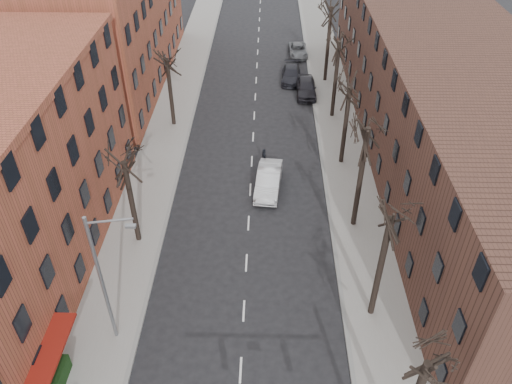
{
  "coord_description": "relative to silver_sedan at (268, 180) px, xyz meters",
  "views": [
    {
      "loc": [
        1.19,
        -7.33,
        24.07
      ],
      "look_at": [
        0.58,
        18.56,
        4.0
      ],
      "focal_mm": 35.0,
      "sensor_mm": 36.0,
      "label": 1
    }
  ],
  "objects": [
    {
      "name": "sidewalk_left",
      "position": [
        -9.43,
        10.87,
        -0.78
      ],
      "size": [
        4.0,
        90.0,
        0.15
      ],
      "primitive_type": "cube",
      "color": "gray",
      "rests_on": "ground"
    },
    {
      "name": "sidewalk_right",
      "position": [
        6.57,
        10.87,
        -0.78
      ],
      "size": [
        4.0,
        90.0,
        0.15
      ],
      "primitive_type": "cube",
      "color": "gray",
      "rests_on": "ground"
    },
    {
      "name": "building_left_far",
      "position": [
        -17.43,
        19.87,
        6.14
      ],
      "size": [
        12.0,
        28.0,
        14.0
      ],
      "primitive_type": "cube",
      "color": "brown",
      "rests_on": "ground"
    },
    {
      "name": "building_right",
      "position": [
        14.57,
        5.87,
        4.14
      ],
      "size": [
        12.0,
        50.0,
        10.0
      ],
      "primitive_type": "cube",
      "color": "#442920",
      "rests_on": "ground"
    },
    {
      "name": "tree_right_b",
      "position": [
        6.17,
        -12.13,
        -0.86
      ],
      "size": [
        5.2,
        5.2,
        10.8
      ],
      "primitive_type": null,
      "color": "black",
      "rests_on": "ground"
    },
    {
      "name": "tree_right_c",
      "position": [
        6.17,
        -4.13,
        -0.86
      ],
      "size": [
        5.2,
        5.2,
        11.6
      ],
      "primitive_type": null,
      "color": "black",
      "rests_on": "ground"
    },
    {
      "name": "tree_right_d",
      "position": [
        6.17,
        3.87,
        -0.86
      ],
      "size": [
        5.2,
        5.2,
        10.0
      ],
      "primitive_type": null,
      "color": "black",
      "rests_on": "ground"
    },
    {
      "name": "tree_right_e",
      "position": [
        6.17,
        11.87,
        -0.86
      ],
      "size": [
        5.2,
        5.2,
        10.8
      ],
      "primitive_type": null,
      "color": "black",
      "rests_on": "ground"
    },
    {
      "name": "tree_right_f",
      "position": [
        6.17,
        19.87,
        -0.86
      ],
      "size": [
        5.2,
        5.2,
        11.6
      ],
      "primitive_type": null,
      "color": "black",
      "rests_on": "ground"
    },
    {
      "name": "tree_left_a",
      "position": [
        -9.03,
        -6.13,
        -0.86
      ],
      "size": [
        5.2,
        5.2,
        9.5
      ],
      "primitive_type": null,
      "color": "black",
      "rests_on": "ground"
    },
    {
      "name": "tree_left_b",
      "position": [
        -9.03,
        9.87,
        -0.86
      ],
      "size": [
        5.2,
        5.2,
        9.5
      ],
      "primitive_type": null,
      "color": "black",
      "rests_on": "ground"
    },
    {
      "name": "streetlight",
      "position": [
        -8.46,
        -14.13,
        4.16
      ],
      "size": [
        2.45,
        0.22,
        9.03
      ],
      "color": "slate",
      "rests_on": "ground"
    },
    {
      "name": "silver_sedan",
      "position": [
        0.0,
        0.0,
        0.0
      ],
      "size": [
        2.31,
        5.35,
        1.71
      ],
      "primitive_type": "imported",
      "rotation": [
        0.0,
        0.0,
        -0.1
      ],
      "color": "silver",
      "rests_on": "ground"
    },
    {
      "name": "parked_car_near",
      "position": [
        3.87,
        16.48,
        0.0
      ],
      "size": [
        2.06,
        5.05,
        1.72
      ],
      "primitive_type": "imported",
      "rotation": [
        0.0,
        0.0,
        -0.01
      ],
      "color": "black",
      "rests_on": "ground"
    },
    {
      "name": "parked_car_mid",
      "position": [
        2.41,
        19.91,
        -0.13
      ],
      "size": [
        2.32,
        5.1,
        1.45
      ],
      "primitive_type": "imported",
      "rotation": [
        0.0,
        0.0,
        -0.06
      ],
      "color": "black",
      "rests_on": "ground"
    },
    {
      "name": "parked_car_far",
      "position": [
        3.48,
        26.95,
        -0.21
      ],
      "size": [
        2.31,
        4.75,
        1.3
      ],
      "primitive_type": "imported",
      "rotation": [
        0.0,
        0.0,
        0.03
      ],
      "color": "#595C61",
      "rests_on": "ground"
    },
    {
      "name": "pedestrian_crossing",
      "position": [
        -0.39,
        3.33,
        -0.05
      ],
      "size": [
        0.62,
        1.01,
        1.61
      ],
      "primitive_type": "imported",
      "rotation": [
        0.0,
        0.0,
        1.82
      ],
      "color": "black",
      "rests_on": "ground"
    }
  ]
}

